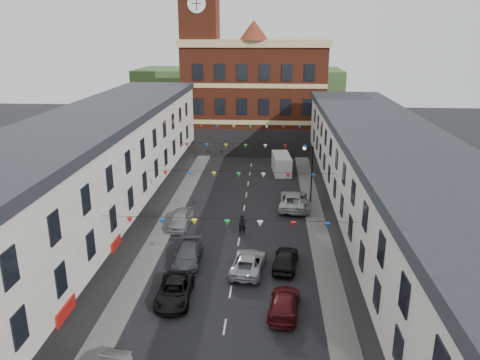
% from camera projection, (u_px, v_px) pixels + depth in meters
% --- Properties ---
extents(ground, '(160.00, 160.00, 0.00)m').
position_uv_depth(ground, '(235.00, 264.00, 35.81)').
color(ground, black).
rests_on(ground, ground).
extents(pavement_left, '(1.80, 64.00, 0.15)m').
position_uv_depth(pavement_left, '(153.00, 249.00, 38.13)').
color(pavement_left, '#605E5B').
rests_on(pavement_left, ground).
extents(pavement_right, '(1.80, 64.00, 0.15)m').
position_uv_depth(pavement_right, '(323.00, 254.00, 37.24)').
color(pavement_right, '#605E5B').
rests_on(pavement_right, ground).
extents(terrace_left, '(8.40, 56.00, 10.70)m').
position_uv_depth(terrace_left, '(83.00, 191.00, 35.89)').
color(terrace_left, beige).
rests_on(terrace_left, ground).
extents(terrace_right, '(8.40, 56.00, 9.70)m').
position_uv_depth(terrace_right, '(395.00, 204.00, 34.53)').
color(terrace_right, '#B8B5AC').
rests_on(terrace_right, ground).
extents(civic_building, '(20.60, 13.30, 18.50)m').
position_uv_depth(civic_building, '(255.00, 94.00, 69.42)').
color(civic_building, maroon).
rests_on(civic_building, ground).
extents(clock_tower, '(5.60, 5.60, 30.00)m').
position_uv_depth(clock_tower, '(200.00, 47.00, 65.04)').
color(clock_tower, maroon).
rests_on(clock_tower, ground).
extents(distant_hill, '(40.00, 14.00, 10.00)m').
position_uv_depth(distant_hill, '(239.00, 94.00, 93.50)').
color(distant_hill, '#305025').
rests_on(distant_hill, ground).
extents(street_lamp, '(1.10, 0.36, 6.00)m').
position_uv_depth(street_lamp, '(310.00, 167.00, 47.51)').
color(street_lamp, black).
rests_on(street_lamp, ground).
extents(car_left_c, '(2.38, 4.83, 1.32)m').
position_uv_depth(car_left_c, '(174.00, 291.00, 30.84)').
color(car_left_c, black).
rests_on(car_left_c, ground).
extents(car_left_d, '(2.13, 4.87, 1.39)m').
position_uv_depth(car_left_d, '(188.00, 256.00, 35.66)').
color(car_left_d, '#404248').
rests_on(car_left_d, ground).
extents(car_left_e, '(2.11, 4.63, 1.54)m').
position_uv_depth(car_left_e, '(181.00, 219.00, 42.44)').
color(car_left_e, gray).
rests_on(car_left_e, ground).
extents(car_right_c, '(2.35, 4.71, 1.31)m').
position_uv_depth(car_right_c, '(284.00, 303.00, 29.49)').
color(car_right_c, '#501015').
rests_on(car_right_c, ground).
extents(car_right_d, '(2.27, 4.47, 1.46)m').
position_uv_depth(car_right_d, '(285.00, 259.00, 35.08)').
color(car_right_d, black).
rests_on(car_right_d, ground).
extents(car_right_e, '(1.72, 4.16, 1.34)m').
position_uv_depth(car_right_e, '(299.00, 205.00, 46.26)').
color(car_right_e, '#53565B').
rests_on(car_right_e, ground).
extents(car_right_f, '(3.12, 6.01, 1.62)m').
position_uv_depth(car_right_f, '(293.00, 200.00, 47.03)').
color(car_right_f, silver).
rests_on(car_right_f, ground).
extents(moving_car, '(2.80, 5.14, 1.37)m').
position_uv_depth(moving_car, '(248.00, 262.00, 34.62)').
color(moving_car, '#B3B5BB').
rests_on(moving_car, ground).
extents(white_van, '(2.51, 5.43, 2.33)m').
position_uv_depth(white_van, '(281.00, 164.00, 58.70)').
color(white_van, silver).
rests_on(white_van, ground).
extents(pedestrian, '(0.77, 0.60, 1.86)m').
position_uv_depth(pedestrian, '(242.00, 225.00, 40.68)').
color(pedestrian, black).
rests_on(pedestrian, ground).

